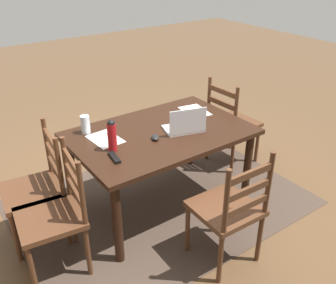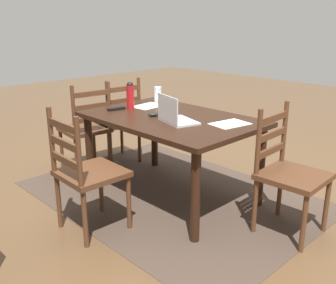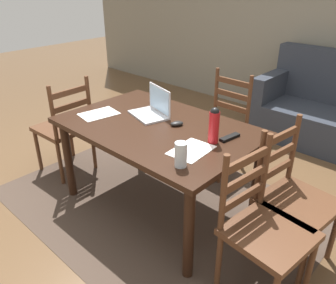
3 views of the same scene
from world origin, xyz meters
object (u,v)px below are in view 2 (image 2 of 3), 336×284
chair_far_head (87,173)px  drinking_glass (158,95)px  chair_left_near (289,173)px  chair_right_near (117,122)px  water_bottle (130,95)px  dining_table (171,127)px  laptop (174,116)px  computer_mouse (154,114)px  tv_remote (116,109)px  chair_right_far (86,129)px

chair_far_head → drinking_glass: bearing=-66.4°
chair_left_near → chair_right_near: bearing=0.1°
chair_right_near → water_bottle: 0.73m
chair_far_head → water_bottle: water_bottle is taller
chair_left_near → dining_table: bearing=10.7°
laptop → computer_mouse: 0.29m
tv_remote → chair_right_near: bearing=151.9°
water_bottle → chair_left_near: bearing=-170.7°
chair_right_far → laptop: 1.25m
chair_far_head → water_bottle: size_ratio=3.77×
laptop → tv_remote: 0.70m
drinking_glass → computer_mouse: 0.59m
chair_left_near → laptop: bearing=20.2°
chair_right_far → tv_remote: 0.58m
drinking_glass → laptop: bearing=146.3°
laptop → chair_right_near: bearing=-14.8°
dining_table → drinking_glass: (0.52, -0.34, 0.17)m
chair_right_far → water_bottle: bearing=-165.0°
water_bottle → drinking_glass: water_bottle is taller
water_bottle → drinking_glass: bearing=-83.4°
chair_left_near → laptop: size_ratio=2.58×
chair_right_near → chair_far_head: bearing=134.4°
chair_left_near → tv_remote: (1.57, 0.37, 0.29)m
computer_mouse → laptop: bearing=-158.4°
laptop → tv_remote: (0.70, 0.05, -0.05)m
chair_right_near → chair_left_near: bearing=-179.9°
chair_far_head → chair_right_near: bearing=-45.6°
dining_table → chair_right_near: (1.03, -0.19, -0.19)m
dining_table → chair_left_near: size_ratio=1.57×
computer_mouse → chair_left_near: bearing=-138.1°
computer_mouse → chair_right_far: bearing=34.6°
drinking_glass → computer_mouse: drinking_glass is taller
chair_right_far → water_bottle: size_ratio=3.77×
drinking_glass → tv_remote: 0.52m
dining_table → chair_right_far: (1.03, 0.20, -0.19)m
chair_right_near → computer_mouse: bearing=162.7°
chair_right_far → drinking_glass: bearing=-133.5°
chair_far_head → laptop: size_ratio=2.58×
chair_left_near → computer_mouse: (1.15, 0.29, 0.29)m
chair_right_far → laptop: size_ratio=2.58×
dining_table → laptop: bearing=143.0°
chair_right_far → chair_right_near: 0.39m
chair_far_head → computer_mouse: size_ratio=9.50×
chair_right_near → computer_mouse: size_ratio=9.50×
chair_right_near → laptop: laptop is taller
chair_left_near → water_bottle: (1.51, 0.25, 0.41)m
chair_far_head → chair_right_near: (1.03, -1.05, 0.00)m
chair_far_head → chair_right_far: bearing=-32.6°
chair_right_far → chair_right_near: (-0.00, -0.39, 0.00)m
dining_table → computer_mouse: 0.18m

